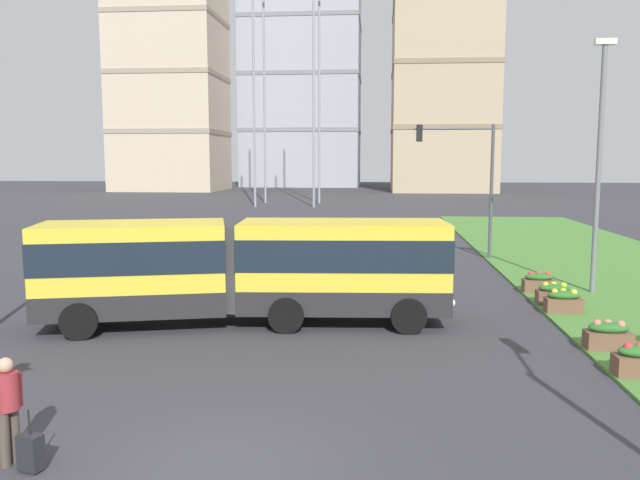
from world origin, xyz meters
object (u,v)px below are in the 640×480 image
at_px(pedestrian_crossing, 8,403).
at_px(traffic_light_far_right, 467,168).
at_px(flower_planter_2, 608,335).
at_px(streetlight_median, 599,157).
at_px(rolling_suitcase, 31,452).
at_px(flower_planter_3, 564,301).
at_px(apartment_tower_west, 169,50).
at_px(flower_planter_4, 554,294).
at_px(car_white_van, 189,250).
at_px(flower_planter_5, 539,282).
at_px(articulated_bus, 247,268).
at_px(flower_planter_1, 640,360).
at_px(apartment_tower_centre, 443,41).
at_px(apartment_tower_westcentre, 302,53).

distance_m(pedestrian_crossing, traffic_light_far_right, 24.54).
bearing_deg(flower_planter_2, streetlight_median, 75.16).
bearing_deg(rolling_suitcase, flower_planter_3, 45.31).
relative_size(pedestrian_crossing, apartment_tower_west, 0.04).
bearing_deg(traffic_light_far_right, flower_planter_4, -81.02).
distance_m(rolling_suitcase, flower_planter_2, 13.26).
height_order(rolling_suitcase, flower_planter_4, rolling_suitcase).
distance_m(car_white_van, traffic_light_far_right, 13.59).
height_order(pedestrian_crossing, flower_planter_5, pedestrian_crossing).
bearing_deg(streetlight_median, articulated_bus, -155.53).
height_order(articulated_bus, flower_planter_3, articulated_bus).
height_order(flower_planter_1, flower_planter_2, same).
xyz_separation_m(flower_planter_3, apartment_tower_centre, (3.77, 81.62, 22.23)).
distance_m(articulated_bus, streetlight_median, 13.02).
distance_m(flower_planter_4, traffic_light_far_right, 10.93).
xyz_separation_m(car_white_van, flower_planter_2, (14.27, -11.84, -0.33)).
bearing_deg(rolling_suitcase, streetlight_median, 48.06).
relative_size(pedestrian_crossing, streetlight_median, 0.20).
xyz_separation_m(rolling_suitcase, traffic_light_far_right, (9.49, 22.38, 4.08)).
relative_size(streetlight_median, apartment_tower_west, 0.21).
bearing_deg(traffic_light_far_right, car_white_van, -165.59).
bearing_deg(flower_planter_4, apartment_tower_west, 116.04).
distance_m(pedestrian_crossing, flower_planter_5, 18.26).
bearing_deg(apartment_tower_centre, flower_planter_5, -92.75).
distance_m(car_white_van, streetlight_median, 17.33).
bearing_deg(flower_planter_2, traffic_light_far_right, 96.01).
relative_size(articulated_bus, flower_planter_3, 10.95).
height_order(car_white_van, flower_planter_4, car_white_van).
relative_size(articulated_bus, apartment_tower_westcentre, 0.25).
distance_m(streetlight_median, apartment_tower_centre, 80.38).
bearing_deg(pedestrian_crossing, streetlight_median, 46.69).
height_order(flower_planter_1, traffic_light_far_right, traffic_light_far_right).
relative_size(flower_planter_3, apartment_tower_west, 0.03).
xyz_separation_m(articulated_bus, streetlight_median, (11.48, 5.22, 3.24)).
relative_size(flower_planter_5, apartment_tower_centre, 0.02).
relative_size(car_white_van, flower_planter_5, 4.11).
xyz_separation_m(flower_planter_2, apartment_tower_centre, (3.77, 85.54, 22.23)).
relative_size(rolling_suitcase, flower_planter_2, 0.88).
bearing_deg(streetlight_median, flower_planter_2, -104.84).
xyz_separation_m(rolling_suitcase, streetlight_median, (12.98, 14.45, 4.58)).
height_order(flower_planter_3, apartment_tower_west, apartment_tower_west).
distance_m(flower_planter_4, apartment_tower_west, 89.60).
height_order(articulated_bus, flower_planter_2, articulated_bus).
xyz_separation_m(car_white_van, streetlight_median, (16.17, -4.67, 4.14)).
height_order(flower_planter_2, apartment_tower_centre, apartment_tower_centre).
height_order(articulated_bus, car_white_van, articulated_bus).
height_order(flower_planter_4, apartment_tower_west, apartment_tower_west).
xyz_separation_m(flower_planter_4, traffic_light_far_right, (-1.59, 10.06, 3.97)).
bearing_deg(apartment_tower_centre, car_white_van, -103.76).
bearing_deg(streetlight_median, car_white_van, 163.90).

